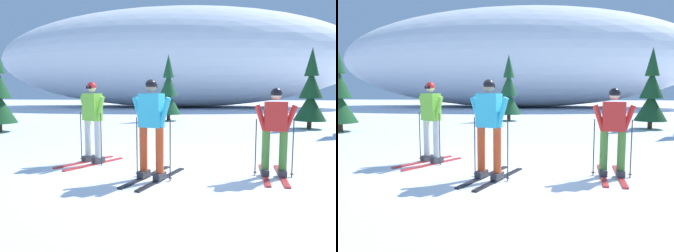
% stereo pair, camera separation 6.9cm
% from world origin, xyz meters
% --- Properties ---
extents(ground_plane, '(120.00, 120.00, 0.00)m').
position_xyz_m(ground_plane, '(0.00, 0.00, 0.00)').
color(ground_plane, white).
extents(skier_cyan_jacket, '(1.04, 1.79, 1.86)m').
position_xyz_m(skier_cyan_jacket, '(-0.26, -0.64, 0.99)').
color(skier_cyan_jacket, black).
rests_on(skier_cyan_jacket, ground).
extents(skier_red_jacket, '(0.78, 1.69, 1.70)m').
position_xyz_m(skier_red_jacket, '(2.04, -0.19, 0.89)').
color(skier_red_jacket, red).
rests_on(skier_red_jacket, ground).
extents(skier_lime_jacket, '(1.24, 1.61, 1.86)m').
position_xyz_m(skier_lime_jacket, '(-1.83, 0.58, 0.99)').
color(skier_lime_jacket, red).
rests_on(skier_lime_jacket, ground).
extents(pine_tree_far_left, '(1.41, 1.41, 3.66)m').
position_xyz_m(pine_tree_far_left, '(-7.63, 5.60, 1.53)').
color(pine_tree_far_left, '#47301E').
rests_on(pine_tree_far_left, ground).
extents(pine_tree_center_left, '(1.45, 1.45, 3.75)m').
position_xyz_m(pine_tree_center_left, '(-1.31, 11.49, 1.57)').
color(pine_tree_center_left, '#47301E').
rests_on(pine_tree_center_left, ground).
extents(pine_tree_center_right, '(1.38, 1.38, 3.58)m').
position_xyz_m(pine_tree_center_right, '(5.39, 8.27, 1.50)').
color(pine_tree_center_right, '#47301E').
rests_on(pine_tree_center_right, ground).
extents(snow_ridge_background, '(39.19, 17.53, 10.47)m').
position_xyz_m(snow_ridge_background, '(-2.50, 28.52, 5.23)').
color(snow_ridge_background, white).
rests_on(snow_ridge_background, ground).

